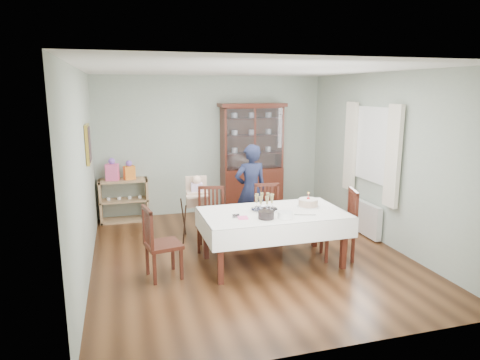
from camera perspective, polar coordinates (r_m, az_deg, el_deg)
name	(u,v)px	position (r m, az deg, el deg)	size (l,w,h in m)	color
floor	(249,255)	(6.52, 1.17, -9.94)	(5.00, 5.00, 0.00)	#593319
room_shell	(239,138)	(6.60, -0.12, 5.64)	(5.00, 5.00, 5.00)	#9EAA99
dining_table	(273,237)	(6.11, 4.39, -7.64)	(2.01, 1.16, 0.76)	#421610
china_cabinet	(252,157)	(8.53, 1.58, 3.12)	(1.30, 0.48, 2.18)	#421610
sideboard	(124,200)	(8.31, -15.19, -2.62)	(0.90, 0.38, 0.80)	tan
picture_frame	(88,144)	(6.64, -19.62, 4.52)	(0.04, 0.48, 0.58)	gold
window	(374,145)	(7.33, 17.39, 4.51)	(0.04, 1.02, 1.22)	white
curtain_left	(393,156)	(6.80, 19.75, 2.97)	(0.07, 0.30, 1.55)	silver
curtain_right	(350,146)	(7.83, 14.51, 4.38)	(0.07, 0.30, 1.55)	silver
radiator	(366,218)	(7.55, 16.42, -4.94)	(0.10, 0.80, 0.55)	white
chair_far_left	(211,231)	(6.68, -3.89, -6.80)	(0.53, 0.53, 0.95)	#421610
chair_far_right	(268,226)	(6.92, 3.82, -6.16)	(0.48, 0.48, 0.94)	#421610
chair_end_left	(162,257)	(5.78, -10.31, -10.01)	(0.51, 0.51, 0.97)	#421610
chair_end_right	(338,238)	(6.48, 12.98, -7.50)	(0.56, 0.56, 1.02)	#421610
woman	(251,190)	(7.20, 1.43, -1.34)	(0.57, 0.37, 1.55)	black
high_chair	(197,214)	(7.14, -5.71, -4.49)	(0.52, 0.52, 1.06)	black
champagne_tray	(264,205)	(6.04, 3.26, -3.40)	(0.38, 0.38, 0.23)	silver
birthday_cake	(308,203)	(6.27, 9.08, -3.06)	(0.32, 0.32, 0.22)	white
plate_stack_dark	(266,215)	(5.67, 3.50, -4.65)	(0.21, 0.21, 0.10)	black
plate_stack_white	(285,215)	(5.71, 6.03, -4.65)	(0.20, 0.20, 0.09)	white
napkin_stack	(243,218)	(5.67, 0.38, -5.05)	(0.13, 0.13, 0.02)	#FF5D9C
cutlery	(233,216)	(5.75, -0.92, -4.85)	(0.12, 0.18, 0.01)	silver
cake_knife	(305,215)	(5.88, 8.66, -4.61)	(0.30, 0.03, 0.01)	silver
gift_bag_pink	(112,170)	(8.17, -16.67, 1.24)	(0.25, 0.20, 0.41)	#FF5D9C
gift_bag_orange	(129,171)	(8.17, -14.54, 1.19)	(0.22, 0.18, 0.36)	orange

